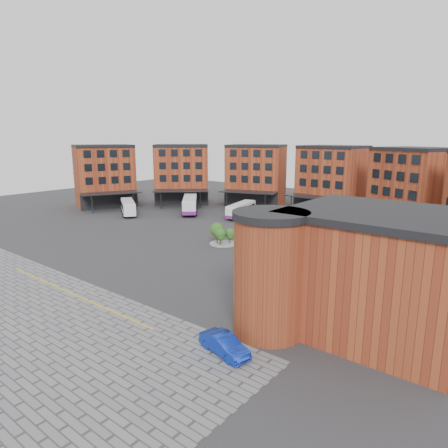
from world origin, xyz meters
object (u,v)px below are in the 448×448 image
Objects in this scene: bus_c at (241,210)px; blue_car at (224,345)px; bus_d at (311,215)px; bus_f at (389,239)px; tree_island at (221,233)px; bus_b at (190,204)px; bus_a at (128,206)px; bus_e at (352,229)px.

bus_c reaches higher than blue_car.
bus_d is 18.83m from bus_f.
bus_b is at bearing 143.47° from tree_island.
blue_car is at bearing -42.24° from bus_d.
blue_car is (-1.00, -37.76, -0.92)m from bus_f.
bus_d is 1.19× the size of bus_f.
bus_a is 0.91× the size of bus_b.
tree_island is 0.42× the size of bus_f.
bus_c is 53.85m from blue_car.
bus_d is (4.58, 21.41, 0.12)m from tree_island.
bus_e reaches higher than blue_car.
bus_c is (20.80, 12.88, -0.20)m from bus_a.
blue_car is at bearing -50.42° from tree_island.
tree_island reaches higher than bus_e.
bus_a is 0.98× the size of bus_f.
blue_car is (42.52, -41.08, -1.14)m from bus_b.
bus_f is (31.80, -6.41, 0.09)m from bus_c.
tree_island is 21.36m from bus_e.
bus_e is (46.05, 8.76, 0.01)m from bus_a.
bus_e is (36.97, -1.03, -0.10)m from bus_b.
bus_d is at bearing -30.93° from bus_b.
tree_island reaches higher than bus_a.
bus_d is at bearing 176.02° from bus_e.
bus_a is 0.82× the size of bus_d.
blue_car is (51.60, -31.28, -1.03)m from bus_a.
bus_d is at bearing -5.50° from bus_c.
bus_b is 43.65m from bus_f.
bus_a is 2.18× the size of blue_car.
bus_b reaches higher than tree_island.
bus_e is 40.44m from blue_car.
bus_b is 0.90× the size of bus_d.
bus_f is 2.23× the size of blue_car.
bus_a is 60.35m from blue_car.
blue_car is at bearing -55.53° from bus_e.
bus_e is at bearing -43.26° from bus_b.
bus_b reaches higher than blue_car.
bus_b is (-22.09, 16.36, 0.11)m from tree_island.
tree_island reaches higher than bus_f.
bus_e is at bearing -22.26° from bus_c.
tree_island is 0.94× the size of blue_car.
bus_d reaches higher than tree_island.
bus_e is at bearing -1.78° from bus_d.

